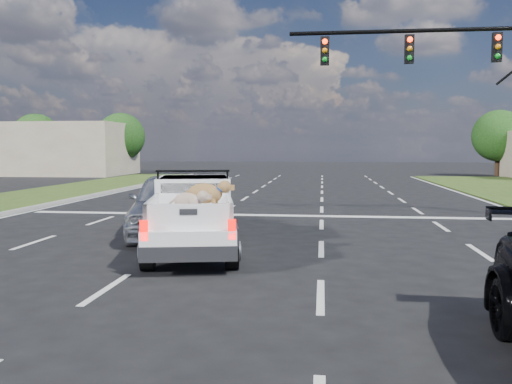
% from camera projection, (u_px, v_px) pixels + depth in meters
% --- Properties ---
extents(ground, '(160.00, 160.00, 0.00)m').
position_uv_depth(ground, '(211.00, 293.00, 8.69)').
color(ground, black).
rests_on(ground, ground).
extents(road_markings, '(17.75, 60.00, 0.01)m').
position_uv_depth(road_markings, '(259.00, 230.00, 15.18)').
color(road_markings, silver).
rests_on(road_markings, ground).
extents(traffic_signal, '(9.11, 0.31, 7.00)m').
position_uv_depth(traffic_signal, '(490.00, 75.00, 17.81)').
color(traffic_signal, black).
rests_on(traffic_signal, ground).
extents(building_left, '(10.00, 8.00, 4.40)m').
position_uv_depth(building_left, '(68.00, 149.00, 46.55)').
color(building_left, '#BBB08F').
rests_on(building_left, ground).
extents(tree_far_b, '(4.20, 4.20, 5.40)m').
position_uv_depth(tree_far_b, '(36.00, 137.00, 48.92)').
color(tree_far_b, '#332114').
rests_on(tree_far_b, ground).
extents(tree_far_c, '(4.20, 4.20, 5.40)m').
position_uv_depth(tree_far_c, '(121.00, 137.00, 47.95)').
color(tree_far_c, '#332114').
rests_on(tree_far_c, ground).
extents(tree_far_d, '(4.20, 4.20, 5.40)m').
position_uv_depth(tree_far_d, '(499.00, 136.00, 44.07)').
color(tree_far_d, '#332114').
rests_on(tree_far_d, ground).
extents(pickup_truck, '(2.69, 5.13, 1.83)m').
position_uv_depth(pickup_truck, '(194.00, 213.00, 12.17)').
color(pickup_truck, black).
rests_on(pickup_truck, ground).
extents(silver_sedan, '(3.02, 5.26, 1.68)m').
position_uv_depth(silver_sedan, '(170.00, 203.00, 14.39)').
color(silver_sedan, silver).
rests_on(silver_sedan, ground).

